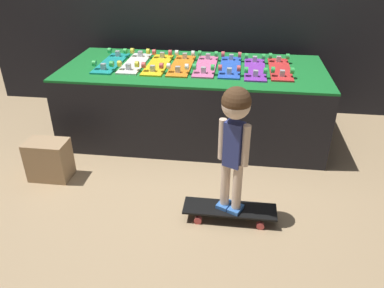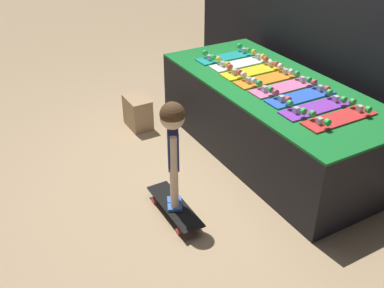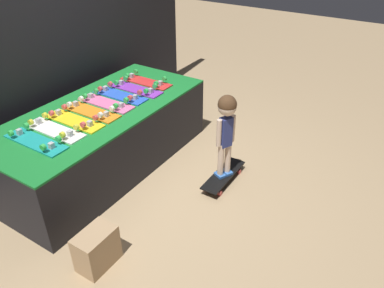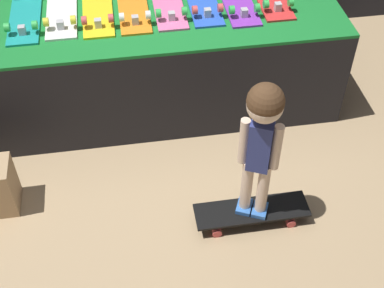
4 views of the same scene
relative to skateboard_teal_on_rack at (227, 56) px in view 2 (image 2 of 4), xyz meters
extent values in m
plane|color=tan|center=(0.77, -0.62, -0.70)|extent=(16.00, 16.00, 0.00)
cube|color=black|center=(0.77, 0.01, -0.37)|extent=(2.36, 1.04, 0.67)
cube|color=#19752D|center=(0.77, 0.01, -0.03)|extent=(2.36, 1.04, 0.02)
cube|color=teal|center=(0.00, 0.00, -0.01)|extent=(0.18, 0.63, 0.01)
cube|color=#B7B7BC|center=(0.00, 0.21, 0.02)|extent=(0.04, 0.04, 0.05)
cylinder|color=green|center=(0.08, 0.21, 0.05)|extent=(0.03, 0.05, 0.05)
cylinder|color=green|center=(-0.08, 0.21, 0.05)|extent=(0.03, 0.05, 0.05)
cube|color=#B7B7BC|center=(0.00, -0.21, 0.02)|extent=(0.04, 0.04, 0.05)
cylinder|color=green|center=(0.08, -0.21, 0.05)|extent=(0.03, 0.05, 0.05)
cylinder|color=green|center=(-0.08, -0.21, 0.05)|extent=(0.03, 0.05, 0.05)
cube|color=white|center=(0.22, 0.02, -0.01)|extent=(0.18, 0.63, 0.01)
cube|color=#B7B7BC|center=(0.22, 0.23, 0.02)|extent=(0.04, 0.04, 0.05)
cylinder|color=yellow|center=(0.30, 0.23, 0.05)|extent=(0.03, 0.05, 0.05)
cylinder|color=yellow|center=(0.14, 0.23, 0.05)|extent=(0.03, 0.05, 0.05)
cube|color=#B7B7BC|center=(0.22, -0.19, 0.02)|extent=(0.04, 0.04, 0.05)
cylinder|color=yellow|center=(0.30, -0.19, 0.05)|extent=(0.03, 0.05, 0.05)
cylinder|color=yellow|center=(0.14, -0.19, 0.05)|extent=(0.03, 0.05, 0.05)
cube|color=yellow|center=(0.44, 0.00, -0.01)|extent=(0.18, 0.63, 0.01)
cube|color=#B7B7BC|center=(0.44, 0.21, 0.02)|extent=(0.04, 0.04, 0.05)
cylinder|color=#D84C4C|center=(0.52, 0.21, 0.05)|extent=(0.03, 0.05, 0.05)
cylinder|color=#D84C4C|center=(0.36, 0.21, 0.05)|extent=(0.03, 0.05, 0.05)
cube|color=#B7B7BC|center=(0.44, -0.20, 0.02)|extent=(0.04, 0.04, 0.05)
cylinder|color=#D84C4C|center=(0.52, -0.20, 0.05)|extent=(0.03, 0.05, 0.05)
cylinder|color=#D84C4C|center=(0.36, -0.20, 0.05)|extent=(0.03, 0.05, 0.05)
cube|color=orange|center=(0.66, 0.01, -0.01)|extent=(0.18, 0.63, 0.01)
cube|color=#B7B7BC|center=(0.66, 0.21, 0.02)|extent=(0.04, 0.04, 0.05)
cylinder|color=white|center=(0.74, 0.21, 0.05)|extent=(0.03, 0.05, 0.05)
cylinder|color=white|center=(0.58, 0.21, 0.05)|extent=(0.03, 0.05, 0.05)
cube|color=#B7B7BC|center=(0.66, -0.20, 0.02)|extent=(0.04, 0.04, 0.05)
cylinder|color=white|center=(0.74, -0.20, 0.05)|extent=(0.03, 0.05, 0.05)
cylinder|color=white|center=(0.58, -0.20, 0.05)|extent=(0.03, 0.05, 0.05)
cube|color=pink|center=(0.88, 0.01, -0.01)|extent=(0.18, 0.63, 0.01)
cube|color=#B7B7BC|center=(0.88, 0.22, 0.02)|extent=(0.04, 0.04, 0.05)
cylinder|color=green|center=(0.95, 0.22, 0.05)|extent=(0.03, 0.05, 0.05)
cylinder|color=green|center=(0.80, 0.22, 0.05)|extent=(0.03, 0.05, 0.05)
cube|color=#B7B7BC|center=(0.88, -0.19, 0.02)|extent=(0.04, 0.04, 0.05)
cylinder|color=green|center=(0.95, -0.19, 0.05)|extent=(0.03, 0.05, 0.05)
cylinder|color=green|center=(0.80, -0.19, 0.05)|extent=(0.03, 0.05, 0.05)
cube|color=blue|center=(1.10, 0.02, -0.01)|extent=(0.18, 0.63, 0.01)
cube|color=#B7B7BC|center=(1.10, 0.23, 0.02)|extent=(0.04, 0.04, 0.05)
cylinder|color=#D84C4C|center=(1.17, 0.23, 0.05)|extent=(0.03, 0.05, 0.05)
cylinder|color=#D84C4C|center=(1.02, 0.23, 0.05)|extent=(0.03, 0.05, 0.05)
cube|color=#B7B7BC|center=(1.10, -0.19, 0.02)|extent=(0.04, 0.04, 0.05)
cylinder|color=#D84C4C|center=(1.17, -0.19, 0.05)|extent=(0.03, 0.05, 0.05)
cylinder|color=#D84C4C|center=(1.02, -0.19, 0.05)|extent=(0.03, 0.05, 0.05)
cube|color=purple|center=(1.31, -0.02, -0.01)|extent=(0.18, 0.63, 0.01)
cube|color=#B7B7BC|center=(1.31, 0.19, 0.02)|extent=(0.04, 0.04, 0.05)
cylinder|color=green|center=(1.39, 0.19, 0.05)|extent=(0.03, 0.05, 0.05)
cylinder|color=green|center=(1.24, 0.19, 0.05)|extent=(0.03, 0.05, 0.05)
cube|color=#B7B7BC|center=(1.31, -0.22, 0.02)|extent=(0.04, 0.04, 0.05)
cylinder|color=green|center=(1.39, -0.22, 0.05)|extent=(0.03, 0.05, 0.05)
cylinder|color=green|center=(1.24, -0.22, 0.05)|extent=(0.03, 0.05, 0.05)
cube|color=red|center=(1.53, 0.02, -0.01)|extent=(0.18, 0.63, 0.01)
cube|color=#B7B7BC|center=(1.53, 0.22, 0.02)|extent=(0.04, 0.04, 0.05)
cylinder|color=green|center=(1.61, 0.22, 0.05)|extent=(0.03, 0.05, 0.05)
cylinder|color=green|center=(1.46, 0.22, 0.05)|extent=(0.03, 0.05, 0.05)
cube|color=#B7B7BC|center=(1.53, -0.19, 0.02)|extent=(0.04, 0.04, 0.05)
cylinder|color=green|center=(1.61, -0.19, 0.05)|extent=(0.03, 0.05, 0.05)
cylinder|color=green|center=(1.46, -0.19, 0.05)|extent=(0.03, 0.05, 0.05)
cube|color=black|center=(1.17, -1.22, -0.62)|extent=(0.64, 0.18, 0.01)
cube|color=#B7B7BC|center=(1.38, -1.22, -0.65)|extent=(0.04, 0.04, 0.05)
cylinder|color=#D84C4C|center=(1.38, -1.14, -0.68)|extent=(0.05, 0.03, 0.05)
cylinder|color=#D84C4C|center=(1.38, -1.30, -0.68)|extent=(0.05, 0.03, 0.05)
cube|color=#B7B7BC|center=(0.96, -1.22, -0.65)|extent=(0.04, 0.04, 0.05)
cylinder|color=#D84C4C|center=(0.96, -1.14, -0.68)|extent=(0.05, 0.03, 0.05)
cylinder|color=#D84C4C|center=(0.96, -1.30, -0.68)|extent=(0.05, 0.03, 0.05)
cube|color=#3870C6|center=(1.21, -1.24, -0.60)|extent=(0.12, 0.13, 0.03)
cylinder|color=beige|center=(1.21, -1.24, -0.41)|extent=(0.06, 0.06, 0.35)
cube|color=#3870C6|center=(1.13, -1.20, -0.60)|extent=(0.12, 0.13, 0.03)
cylinder|color=beige|center=(1.13, -1.20, -0.41)|extent=(0.06, 0.06, 0.35)
cube|color=navy|center=(1.17, -1.22, -0.11)|extent=(0.14, 0.12, 0.30)
cylinder|color=beige|center=(1.25, -1.25, -0.10)|extent=(0.05, 0.05, 0.28)
cylinder|color=beige|center=(1.10, -1.18, -0.10)|extent=(0.05, 0.05, 0.28)
sphere|color=beige|center=(1.17, -1.22, 0.15)|extent=(0.17, 0.17, 0.17)
sphere|color=#4C331E|center=(1.17, -1.22, 0.17)|extent=(0.18, 0.18, 0.18)
cube|color=tan|center=(-0.28, -0.89, -0.54)|extent=(0.32, 0.21, 0.32)
camera|label=1|loc=(1.18, -3.26, 1.02)|focal=35.00mm
camera|label=2|loc=(3.61, -2.44, 1.58)|focal=42.00mm
camera|label=3|loc=(-1.58, -2.58, 1.67)|focal=35.00mm
camera|label=4|loc=(0.56, -2.98, 1.74)|focal=50.00mm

